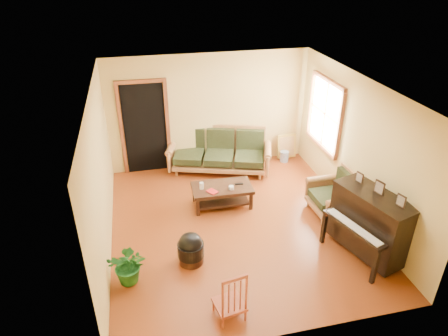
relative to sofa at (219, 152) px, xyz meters
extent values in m
plane|color=#61250C|center=(-0.13, -2.09, -0.48)|extent=(5.00, 5.00, 0.00)
cube|color=black|center=(-1.58, 0.39, 0.54)|extent=(1.08, 0.16, 2.05)
cube|color=white|center=(2.08, -0.79, 1.02)|extent=(0.12, 1.36, 1.46)
cube|color=#966237|center=(0.00, 0.00, 0.00)|extent=(2.44, 1.59, 0.97)
cube|color=black|center=(-0.25, -1.41, -0.27)|extent=(1.18, 0.66, 0.42)
cube|color=#966237|center=(1.71, -2.13, -0.05)|extent=(0.86, 0.91, 0.88)
cube|color=black|center=(1.76, -3.34, 0.09)|extent=(1.11, 1.47, 1.15)
cylinder|color=black|center=(-1.10, -2.91, -0.28)|extent=(0.47, 0.47, 0.41)
cube|color=maroon|center=(-0.75, -4.11, -0.07)|extent=(0.46, 0.49, 0.84)
cube|color=gold|center=(1.72, 0.27, -0.17)|extent=(0.47, 0.14, 0.62)
cylinder|color=#33579A|center=(1.62, 0.10, -0.36)|extent=(0.22, 0.22, 0.26)
imported|color=#175219|center=(-2.07, -3.14, -0.16)|extent=(0.70, 0.65, 0.65)
imported|color=#A71616|center=(-0.54, -1.60, -0.05)|extent=(0.24, 0.25, 0.02)
cylinder|color=silver|center=(-0.65, -1.39, 0.01)|extent=(0.08, 0.08, 0.13)
cylinder|color=silver|center=(-0.10, -1.54, -0.03)|extent=(0.13, 0.13, 0.07)
cube|color=black|center=(0.10, -1.39, -0.05)|extent=(0.16, 0.05, 0.02)
camera|label=1|loc=(-1.69, -7.90, 3.96)|focal=32.00mm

